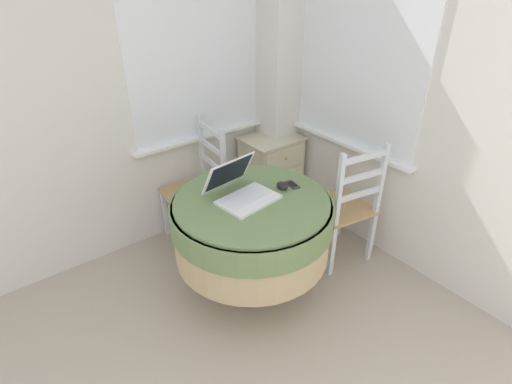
{
  "coord_description": "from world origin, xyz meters",
  "views": [
    {
      "loc": [
        -0.17,
        0.06,
        2.0
      ],
      "look_at": [
        1.23,
        1.87,
        0.66
      ],
      "focal_mm": 28.0,
      "sensor_mm": 36.0,
      "label": 1
    }
  ],
  "objects_px": {
    "round_dining_table": "(252,223)",
    "computer_mouse": "(282,186)",
    "cell_phone": "(292,185)",
    "dining_chair_near_right_window": "(344,207)",
    "corner_cabinet": "(271,173)",
    "dining_chair_near_back_window": "(199,189)",
    "laptop": "(241,190)"
  },
  "relations": [
    {
      "from": "corner_cabinet",
      "to": "computer_mouse",
      "type": "bearing_deg",
      "value": -125.9
    },
    {
      "from": "round_dining_table",
      "to": "corner_cabinet",
      "type": "relative_size",
      "value": 1.5
    },
    {
      "from": "round_dining_table",
      "to": "laptop",
      "type": "height_order",
      "value": "laptop"
    },
    {
      "from": "corner_cabinet",
      "to": "dining_chair_near_back_window",
      "type": "bearing_deg",
      "value": -178.18
    },
    {
      "from": "dining_chair_near_back_window",
      "to": "dining_chair_near_right_window",
      "type": "bearing_deg",
      "value": -51.54
    },
    {
      "from": "corner_cabinet",
      "to": "round_dining_table",
      "type": "bearing_deg",
      "value": -136.15
    },
    {
      "from": "computer_mouse",
      "to": "cell_phone",
      "type": "xyz_separation_m",
      "value": [
        0.08,
        -0.01,
        -0.02
      ]
    },
    {
      "from": "round_dining_table",
      "to": "computer_mouse",
      "type": "distance_m",
      "value": 0.31
    },
    {
      "from": "cell_phone",
      "to": "dining_chair_near_right_window",
      "type": "xyz_separation_m",
      "value": [
        0.43,
        -0.1,
        -0.29
      ]
    },
    {
      "from": "laptop",
      "to": "dining_chair_near_right_window",
      "type": "distance_m",
      "value": 0.86
    },
    {
      "from": "round_dining_table",
      "to": "cell_phone",
      "type": "distance_m",
      "value": 0.37
    },
    {
      "from": "round_dining_table",
      "to": "cell_phone",
      "type": "height_order",
      "value": "cell_phone"
    },
    {
      "from": "computer_mouse",
      "to": "cell_phone",
      "type": "distance_m",
      "value": 0.08
    },
    {
      "from": "computer_mouse",
      "to": "corner_cabinet",
      "type": "relative_size",
      "value": 0.13
    },
    {
      "from": "laptop",
      "to": "dining_chair_near_back_window",
      "type": "bearing_deg",
      "value": 83.42
    },
    {
      "from": "cell_phone",
      "to": "dining_chair_near_back_window",
      "type": "xyz_separation_m",
      "value": [
        -0.27,
        0.77,
        -0.29
      ]
    },
    {
      "from": "laptop",
      "to": "cell_phone",
      "type": "bearing_deg",
      "value": -13.2
    },
    {
      "from": "round_dining_table",
      "to": "dining_chair_near_back_window",
      "type": "relative_size",
      "value": 1.05
    },
    {
      "from": "cell_phone",
      "to": "dining_chair_near_right_window",
      "type": "height_order",
      "value": "dining_chair_near_right_window"
    },
    {
      "from": "round_dining_table",
      "to": "cell_phone",
      "type": "relative_size",
      "value": 8.87
    },
    {
      "from": "dining_chair_near_right_window",
      "to": "computer_mouse",
      "type": "bearing_deg",
      "value": 167.79
    },
    {
      "from": "round_dining_table",
      "to": "corner_cabinet",
      "type": "bearing_deg",
      "value": 43.85
    },
    {
      "from": "laptop",
      "to": "cell_phone",
      "type": "distance_m",
      "value": 0.36
    },
    {
      "from": "round_dining_table",
      "to": "laptop",
      "type": "xyz_separation_m",
      "value": [
        -0.03,
        0.06,
        0.23
      ]
    },
    {
      "from": "cell_phone",
      "to": "dining_chair_near_right_window",
      "type": "bearing_deg",
      "value": -13.76
    },
    {
      "from": "cell_phone",
      "to": "laptop",
      "type": "bearing_deg",
      "value": 166.8
    },
    {
      "from": "computer_mouse",
      "to": "dining_chair_near_right_window",
      "type": "distance_m",
      "value": 0.6
    },
    {
      "from": "computer_mouse",
      "to": "dining_chair_near_back_window",
      "type": "bearing_deg",
      "value": 103.77
    },
    {
      "from": "dining_chair_near_right_window",
      "to": "laptop",
      "type": "bearing_deg",
      "value": 166.49
    },
    {
      "from": "round_dining_table",
      "to": "corner_cabinet",
      "type": "xyz_separation_m",
      "value": [
        0.81,
        0.77,
        -0.21
      ]
    },
    {
      "from": "laptop",
      "to": "corner_cabinet",
      "type": "distance_m",
      "value": 1.19
    },
    {
      "from": "round_dining_table",
      "to": "dining_chair_near_right_window",
      "type": "relative_size",
      "value": 1.05
    }
  ]
}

